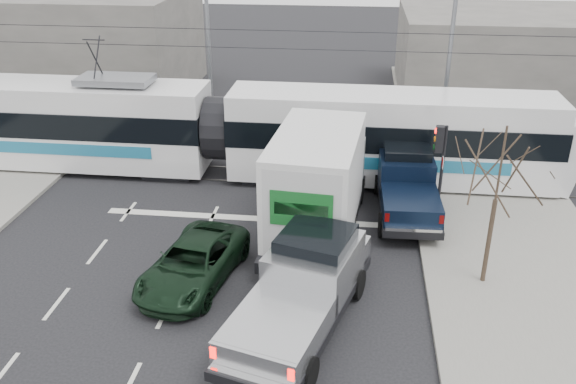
# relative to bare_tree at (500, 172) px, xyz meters

# --- Properties ---
(ground) EXTENTS (120.00, 120.00, 0.00)m
(ground) POSITION_rel_bare_tree_xyz_m (-7.60, -2.50, -3.79)
(ground) COLOR black
(ground) RESTS_ON ground
(sidewalk_right) EXTENTS (6.00, 60.00, 0.15)m
(sidewalk_right) POSITION_rel_bare_tree_xyz_m (1.40, -2.50, -3.72)
(sidewalk_right) COLOR gray
(sidewalk_right) RESTS_ON ground
(rails) EXTENTS (60.00, 1.60, 0.03)m
(rails) POSITION_rel_bare_tree_xyz_m (-7.60, 7.50, -3.78)
(rails) COLOR #33302D
(rails) RESTS_ON ground
(building_left) EXTENTS (14.00, 10.00, 6.00)m
(building_left) POSITION_rel_bare_tree_xyz_m (-21.60, 19.50, -0.79)
(building_left) COLOR slate
(building_left) RESTS_ON ground
(building_right) EXTENTS (12.00, 10.00, 5.00)m
(building_right) POSITION_rel_bare_tree_xyz_m (4.40, 21.50, -1.29)
(building_right) COLOR slate
(building_right) RESTS_ON ground
(bare_tree) EXTENTS (2.40, 2.40, 5.00)m
(bare_tree) POSITION_rel_bare_tree_xyz_m (0.00, 0.00, 0.00)
(bare_tree) COLOR #47382B
(bare_tree) RESTS_ON ground
(traffic_signal) EXTENTS (0.44, 0.44, 3.60)m
(traffic_signal) POSITION_rel_bare_tree_xyz_m (-1.13, 4.00, -1.05)
(traffic_signal) COLOR black
(traffic_signal) RESTS_ON ground
(street_lamp_near) EXTENTS (2.38, 0.25, 9.00)m
(street_lamp_near) POSITION_rel_bare_tree_xyz_m (-0.29, 11.50, 1.32)
(street_lamp_near) COLOR slate
(street_lamp_near) RESTS_ON ground
(street_lamp_far) EXTENTS (2.38, 0.25, 9.00)m
(street_lamp_far) POSITION_rel_bare_tree_xyz_m (-11.79, 13.50, 1.32)
(street_lamp_far) COLOR slate
(street_lamp_far) RESTS_ON ground
(catenary) EXTENTS (60.00, 0.20, 7.00)m
(catenary) POSITION_rel_bare_tree_xyz_m (-7.60, 7.50, 0.09)
(catenary) COLOR black
(catenary) RESTS_ON ground
(tram) EXTENTS (27.72, 2.92, 5.66)m
(tram) POSITION_rel_bare_tree_xyz_m (-9.92, 7.55, -1.79)
(tram) COLOR silver
(tram) RESTS_ON ground
(silver_pickup) EXTENTS (3.90, 6.89, 2.37)m
(silver_pickup) POSITION_rel_bare_tree_xyz_m (-5.29, -2.42, -2.61)
(silver_pickup) COLOR black
(silver_pickup) RESTS_ON ground
(box_truck) EXTENTS (3.38, 8.05, 3.92)m
(box_truck) POSITION_rel_bare_tree_xyz_m (-5.28, 2.79, -1.86)
(box_truck) COLOR black
(box_truck) RESTS_ON ground
(navy_pickup) EXTENTS (2.32, 5.63, 2.34)m
(navy_pickup) POSITION_rel_bare_tree_xyz_m (-2.11, 4.86, -2.64)
(navy_pickup) COLOR black
(navy_pickup) RESTS_ON ground
(green_car) EXTENTS (3.04, 5.07, 1.32)m
(green_car) POSITION_rel_bare_tree_xyz_m (-8.87, -0.87, -3.13)
(green_car) COLOR black
(green_car) RESTS_ON ground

